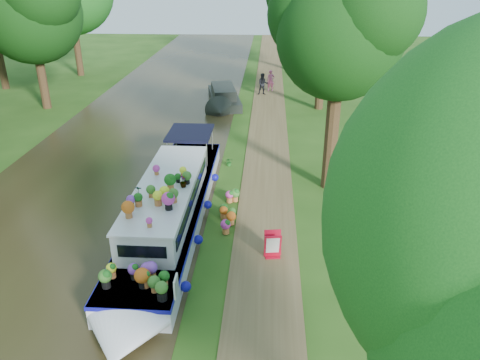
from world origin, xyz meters
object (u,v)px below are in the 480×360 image
plant_boat (168,209)px  pedestrian_dark (263,84)px  sandwich_board (273,246)px  second_boat (224,97)px  pedestrian_pink (271,81)px

plant_boat → pedestrian_dark: plant_boat is taller
sandwich_board → plant_boat: bearing=150.7°
second_boat → pedestrian_pink: pedestrian_pink is taller
plant_boat → pedestrian_pink: (3.55, 20.51, -0.05)m
plant_boat → second_boat: 16.69m
second_boat → pedestrian_dark: 3.75m
second_boat → pedestrian_dark: pedestrian_dark is taller
pedestrian_pink → plant_boat: bearing=-106.2°
sandwich_board → pedestrian_dark: size_ratio=0.57×
sandwich_board → pedestrian_pink: (-0.14, 21.96, 0.38)m
pedestrian_pink → pedestrian_dark: (-0.56, -1.16, -0.00)m
sandwich_board → pedestrian_dark: bearing=84.1°
second_boat → pedestrian_dark: bearing=34.5°
second_boat → pedestrian_dark: (2.62, 2.67, 0.30)m
pedestrian_dark → plant_boat: bearing=-106.4°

